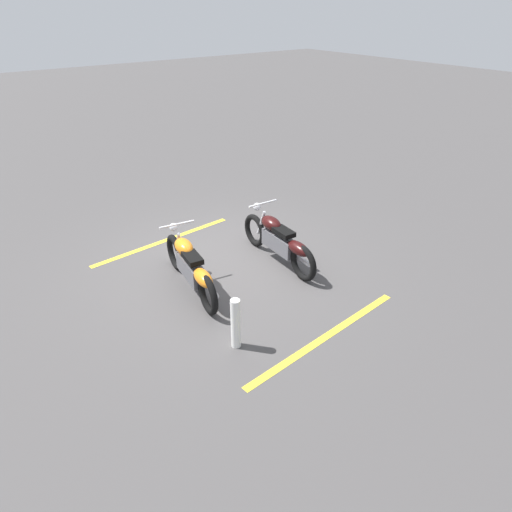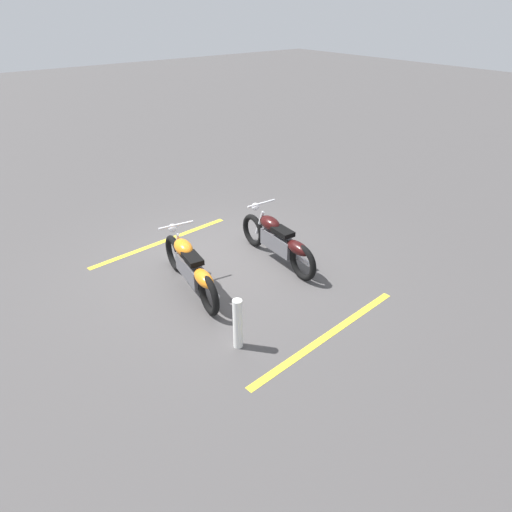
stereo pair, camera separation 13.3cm
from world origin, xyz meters
TOP-DOWN VIEW (x-y plane):
  - ground_plane at (0.00, 0.00)m, footprint 60.00×60.00m
  - motorcycle_bright_foreground at (0.53, -0.90)m, footprint 2.22×0.65m
  - motorcycle_dark_foreground at (0.71, 0.90)m, footprint 2.23×0.62m
  - bollard_post at (2.19, -1.13)m, footprint 0.14×0.14m
  - parking_stripe_near at (-1.41, -0.47)m, footprint 0.38×3.20m
  - parking_stripe_mid at (2.83, 0.05)m, footprint 0.38×3.20m

SIDE VIEW (x-z plane):
  - ground_plane at x=0.00m, z-range 0.00..0.00m
  - parking_stripe_near at x=-1.41m, z-range 0.00..0.01m
  - parking_stripe_mid at x=2.83m, z-range 0.00..0.01m
  - bollard_post at x=2.19m, z-range 0.00..0.81m
  - motorcycle_bright_foreground at x=0.53m, z-range -0.06..0.98m
  - motorcycle_dark_foreground at x=0.71m, z-range -0.06..0.98m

